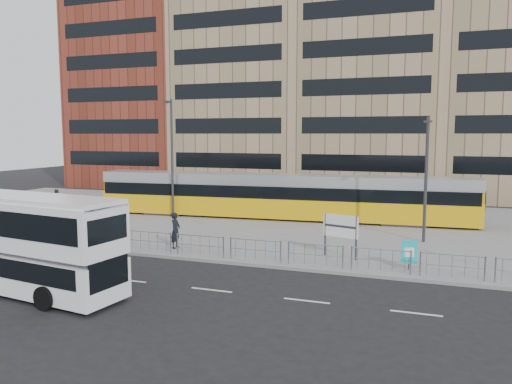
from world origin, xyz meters
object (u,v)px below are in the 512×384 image
(tram, at_px, (278,196))
(lamp_post_east, at_px, (426,174))
(double_decker_bus, at_px, (17,239))
(lamp_post_west, at_px, (172,154))
(pedestrian, at_px, (176,230))
(traffic_light_west, at_px, (57,209))
(station_sign, at_px, (341,228))
(ad_panel, at_px, (409,253))

(tram, height_order, lamp_post_east, lamp_post_east)
(double_decker_bus, relative_size, lamp_post_west, 1.15)
(tram, height_order, lamp_post_west, lamp_post_west)
(double_decker_bus, bearing_deg, pedestrian, 80.14)
(traffic_light_west, relative_size, lamp_post_west, 0.35)
(lamp_post_west, bearing_deg, traffic_light_west, -99.77)
(tram, bearing_deg, station_sign, -62.10)
(ad_panel, height_order, traffic_light_west, traffic_light_west)
(traffic_light_west, distance_m, lamp_post_east, 21.09)
(ad_panel, relative_size, traffic_light_west, 0.44)
(tram, xyz_separation_m, pedestrian, (-2.46, -11.15, -0.66))
(station_sign, bearing_deg, pedestrian, -158.45)
(station_sign, bearing_deg, lamp_post_east, 69.30)
(ad_panel, xyz_separation_m, pedestrian, (-12.25, 0.29, 0.20))
(double_decker_bus, height_order, ad_panel, double_decker_bus)
(pedestrian, height_order, lamp_post_east, lamp_post_east)
(ad_panel, bearing_deg, pedestrian, 165.68)
(ad_panel, xyz_separation_m, traffic_light_west, (-19.15, -0.91, 1.19))
(tram, height_order, ad_panel, tram)
(ad_panel, distance_m, traffic_light_west, 19.21)
(double_decker_bus, relative_size, lamp_post_east, 1.40)
(lamp_post_east, bearing_deg, double_decker_bus, -136.77)
(double_decker_bus, relative_size, ad_panel, 7.48)
(double_decker_bus, height_order, pedestrian, double_decker_bus)
(station_sign, distance_m, ad_panel, 3.65)
(lamp_post_west, relative_size, lamp_post_east, 1.22)
(double_decker_bus, bearing_deg, station_sign, 46.40)
(double_decker_bus, height_order, traffic_light_west, double_decker_bus)
(ad_panel, xyz_separation_m, lamp_post_east, (0.53, 6.42, 3.18))
(tram, xyz_separation_m, traffic_light_west, (-9.35, -12.35, 0.34))
(station_sign, xyz_separation_m, lamp_post_west, (-14.02, 8.08, 3.24))
(station_sign, distance_m, lamp_post_east, 6.99)
(ad_panel, bearing_deg, station_sign, 148.05)
(ad_panel, relative_size, lamp_post_west, 0.15)
(lamp_post_west, distance_m, lamp_post_east, 18.16)
(tram, relative_size, ad_panel, 20.64)
(traffic_light_west, xyz_separation_m, lamp_post_west, (1.75, 10.16, 2.78))
(tram, xyz_separation_m, station_sign, (6.41, -10.28, -0.13))
(station_sign, bearing_deg, tram, 137.89)
(pedestrian, bearing_deg, ad_panel, -93.50)
(double_decker_bus, bearing_deg, ad_panel, 36.13)
(ad_panel, height_order, lamp_post_west, lamp_post_west)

